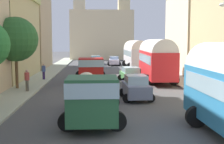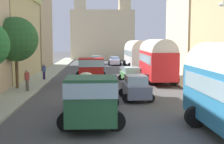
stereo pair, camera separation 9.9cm
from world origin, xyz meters
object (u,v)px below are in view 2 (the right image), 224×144
object	(u,v)px
car_4	(131,74)
car_0	(93,68)
parked_bus_2	(136,53)
car_3	(136,87)
cargo_truck_1	(91,69)
pedestrian_0	(27,80)
pedestrian_1	(44,71)
car_2	(96,60)
cargo_truck_0	(92,97)
parked_bus_1	(157,58)
car_5	(115,61)
car_1	(95,63)

from	to	relation	value
car_4	car_0	bearing A→B (deg)	117.94
parked_bus_2	car_3	bearing A→B (deg)	-97.26
cargo_truck_1	pedestrian_0	xyz separation A→B (m)	(-4.91, -5.72, -0.25)
pedestrian_1	car_0	bearing A→B (deg)	49.62
pedestrian_1	car_2	bearing A→B (deg)	75.79
car_3	pedestrian_1	world-z (taller)	pedestrian_1
cargo_truck_1	pedestrian_0	world-z (taller)	cargo_truck_1
cargo_truck_0	pedestrian_1	bearing A→B (deg)	107.30
cargo_truck_0	car_0	xyz separation A→B (m)	(-0.19, 22.31, -0.53)
parked_bus_1	car_4	size ratio (longest dim) A/B	2.15
parked_bus_2	car_4	xyz separation A→B (m)	(-2.43, -15.29, -1.52)
car_2	cargo_truck_0	bearing A→B (deg)	-90.29
parked_bus_1	pedestrian_0	xyz separation A→B (m)	(-11.47, -6.35, -1.29)
parked_bus_2	cargo_truck_0	bearing A→B (deg)	-101.27
cargo_truck_1	car_5	xyz separation A→B (m)	(3.53, 20.84, -0.54)
cargo_truck_1	car_4	bearing A→B (deg)	2.74
pedestrian_0	parked_bus_1	bearing A→B (deg)	28.98
cargo_truck_1	cargo_truck_0	bearing A→B (deg)	-88.83
cargo_truck_0	car_2	size ratio (longest dim) A/B	1.68
car_0	car_3	size ratio (longest dim) A/B	1.11
car_5	car_3	bearing A→B (deg)	-90.51
car_3	car_0	bearing A→B (deg)	101.00
car_2	pedestrian_1	distance (m)	21.72
parked_bus_1	pedestrian_1	size ratio (longest dim) A/B	5.29
parked_bus_2	car_5	size ratio (longest dim) A/B	2.03
car_3	car_4	size ratio (longest dim) A/B	0.84
parked_bus_1	car_1	bearing A→B (deg)	111.74
parked_bus_2	car_4	distance (m)	15.55
car_2	pedestrian_0	size ratio (longest dim) A/B	2.35
cargo_truck_0	parked_bus_2	bearing A→B (deg)	78.73
cargo_truck_1	car_2	world-z (taller)	cargo_truck_1
car_4	pedestrian_1	world-z (taller)	pedestrian_1
parked_bus_2	car_0	distance (m)	10.32
cargo_truck_0	pedestrian_0	xyz separation A→B (m)	(-5.22, 9.19, -0.26)
parked_bus_1	car_3	xyz separation A→B (m)	(-3.29, -9.45, -1.50)
car_3	cargo_truck_1	bearing A→B (deg)	110.30
pedestrian_0	pedestrian_1	distance (m)	7.31
parked_bus_1	parked_bus_2	xyz separation A→B (m)	(-0.20, 14.85, -0.08)
parked_bus_1	car_4	distance (m)	3.10
cargo_truck_0	pedestrian_0	distance (m)	10.57
parked_bus_1	pedestrian_0	distance (m)	13.17
car_1	car_2	size ratio (longest dim) A/B	0.94
car_3	car_5	distance (m)	29.66
cargo_truck_1	car_4	world-z (taller)	cargo_truck_1
car_0	car_4	distance (m)	8.16
car_1	pedestrian_0	bearing A→B (deg)	-103.36
pedestrian_0	car_5	bearing A→B (deg)	72.37
cargo_truck_0	pedestrian_1	xyz separation A→B (m)	(-5.14, 16.50, -0.31)
cargo_truck_0	car_3	bearing A→B (deg)	64.08
pedestrian_0	car_2	bearing A→B (deg)	79.20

